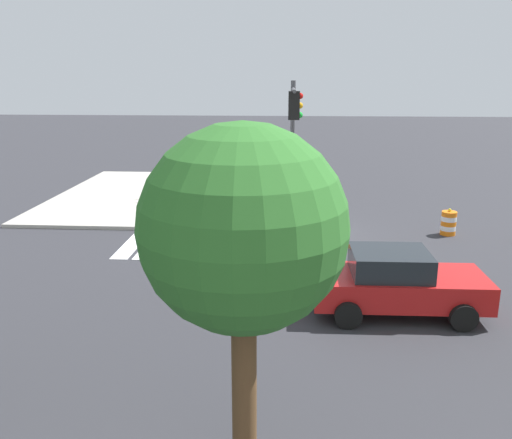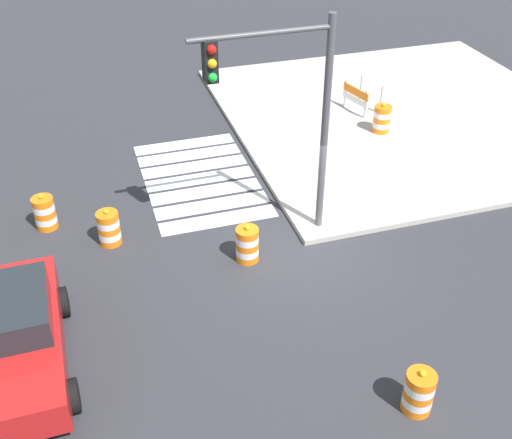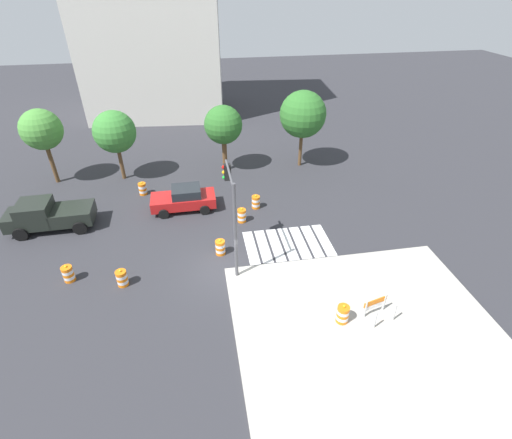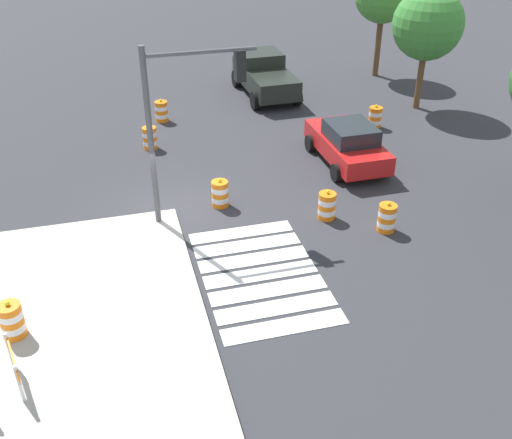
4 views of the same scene
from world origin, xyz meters
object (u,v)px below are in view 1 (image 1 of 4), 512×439
object	(u,v)px
sports_car	(396,282)
traffic_barrel_median_far	(448,223)
traffic_barrel_crosswalk_end	(210,281)
street_tree_corner_lot	(243,231)
construction_barricade	(161,188)
traffic_barrel_median_near	(310,234)
traffic_barrel_lane_center	(257,263)
traffic_light_pole	(293,132)
traffic_barrel_on_sidewalk	(197,191)

from	to	relation	value
sports_car	traffic_barrel_median_far	size ratio (longest dim) A/B	4.24
traffic_barrel_crosswalk_end	street_tree_corner_lot	distance (m)	7.31
traffic_barrel_median_far	construction_barricade	world-z (taller)	construction_barricade
construction_barricade	traffic_barrel_median_far	bearing A→B (deg)	160.13
construction_barricade	sports_car	bearing A→B (deg)	127.32
traffic_barrel_median_near	traffic_barrel_lane_center	distance (m)	3.55
construction_barricade	traffic_light_pole	xyz separation A→B (m)	(-6.08, 5.06, 3.19)
traffic_light_pole	traffic_barrel_lane_center	bearing A→B (deg)	76.08
traffic_barrel_lane_center	traffic_barrel_median_far	bearing A→B (deg)	-144.96
traffic_barrel_median_near	traffic_barrel_median_far	size ratio (longest dim) A/B	1.00
traffic_barrel_median_near	traffic_light_pole	bearing A→B (deg)	-56.71
traffic_barrel_crosswalk_end	street_tree_corner_lot	size ratio (longest dim) A/B	0.19
traffic_barrel_on_sidewalk	street_tree_corner_lot	distance (m)	17.78
traffic_barrel_lane_center	traffic_barrel_on_sidewalk	world-z (taller)	traffic_barrel_on_sidewalk
traffic_barrel_crosswalk_end	traffic_barrel_lane_center	world-z (taller)	same
street_tree_corner_lot	construction_barricade	bearing A→B (deg)	-72.67
traffic_barrel_median_far	construction_barricade	bearing A→B (deg)	-19.87
traffic_barrel_median_near	traffic_light_pole	world-z (taller)	traffic_light_pole
sports_car	construction_barricade	xyz separation A→B (m)	(8.69, -11.40, -0.09)
traffic_barrel_median_far	traffic_light_pole	distance (m)	6.88
traffic_barrel_on_sidewalk	traffic_light_pole	distance (m)	7.51
traffic_light_pole	street_tree_corner_lot	distance (m)	12.03
traffic_light_pole	construction_barricade	bearing A→B (deg)	-39.75
traffic_barrel_lane_center	traffic_barrel_median_near	bearing A→B (deg)	-118.24
street_tree_corner_lot	traffic_barrel_lane_center	bearing A→B (deg)	-88.03
construction_barricade	traffic_light_pole	world-z (taller)	traffic_light_pole
construction_barricade	street_tree_corner_lot	bearing A→B (deg)	107.33
traffic_barrel_crosswalk_end	traffic_barrel_on_sidewalk	bearing A→B (deg)	-78.51
sports_car	traffic_barrel_crosswalk_end	xyz separation A→B (m)	(4.82, -0.69, -0.36)
traffic_barrel_on_sidewalk	traffic_light_pole	bearing A→B (deg)	130.74
traffic_barrel_median_far	street_tree_corner_lot	bearing A→B (deg)	62.39
traffic_barrel_median_far	traffic_barrel_median_near	bearing A→B (deg)	18.22
traffic_barrel_median_near	construction_barricade	xyz separation A→B (m)	(6.73, -6.06, 0.27)
street_tree_corner_lot	sports_car	bearing A→B (deg)	-120.72
traffic_barrel_median_near	traffic_barrel_median_far	distance (m)	5.52
traffic_barrel_median_near	traffic_light_pole	xyz separation A→B (m)	(0.66, -1.00, 3.46)
sports_car	traffic_barrel_crosswalk_end	world-z (taller)	sports_car
traffic_barrel_median_far	traffic_barrel_on_sidewalk	world-z (taller)	traffic_barrel_on_sidewalk
traffic_barrel_lane_center	street_tree_corner_lot	size ratio (longest dim) A/B	0.19
traffic_barrel_crosswalk_end	traffic_barrel_median_far	world-z (taller)	same
traffic_barrel_median_far	street_tree_corner_lot	size ratio (longest dim) A/B	0.19
traffic_barrel_on_sidewalk	construction_barricade	world-z (taller)	traffic_barrel_on_sidewalk
traffic_barrel_crosswalk_end	traffic_light_pole	world-z (taller)	traffic_light_pole
sports_car	construction_barricade	world-z (taller)	sports_car
sports_car	traffic_barrel_crosswalk_end	size ratio (longest dim) A/B	4.24
traffic_barrel_crosswalk_end	traffic_light_pole	xyz separation A→B (m)	(-2.21, -5.65, 3.46)
sports_car	traffic_barrel_on_sidewalk	bearing A→B (deg)	-58.52
traffic_barrel_lane_center	traffic_light_pole	world-z (taller)	traffic_light_pole
sports_car	traffic_light_pole	distance (m)	7.52
traffic_barrel_lane_center	traffic_barrel_on_sidewalk	xyz separation A→B (m)	(3.37, -9.24, 0.15)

